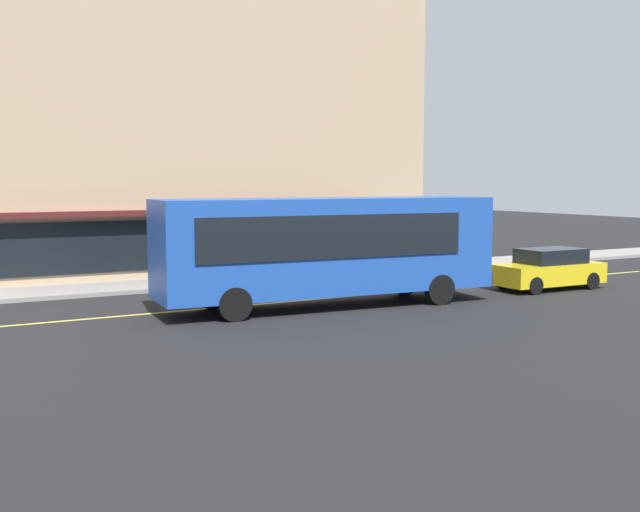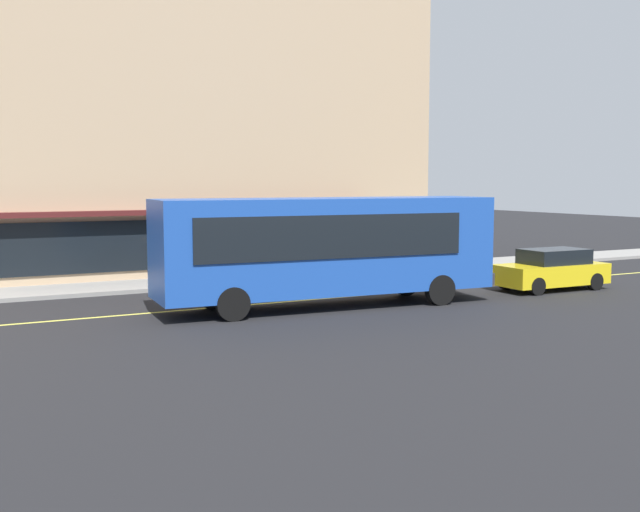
# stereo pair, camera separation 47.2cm
# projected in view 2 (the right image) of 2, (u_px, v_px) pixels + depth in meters

# --- Properties ---
(ground) EXTENTS (120.00, 120.00, 0.00)m
(ground) POSITION_uv_depth(u_px,v_px,m) (277.00, 303.00, 25.04)
(ground) COLOR black
(sidewalk) EXTENTS (80.00, 2.84, 0.15)m
(sidewalk) POSITION_uv_depth(u_px,v_px,m) (219.00, 281.00, 29.95)
(sidewalk) COLOR gray
(sidewalk) RESTS_ON ground
(lane_centre_stripe) EXTENTS (36.00, 0.16, 0.01)m
(lane_centre_stripe) POSITION_uv_depth(u_px,v_px,m) (277.00, 302.00, 25.04)
(lane_centre_stripe) COLOR #D8D14C
(lane_centre_stripe) RESTS_ON ground
(storefront_building) EXTENTS (24.01, 9.14, 15.69)m
(storefront_building) POSITION_uv_depth(u_px,v_px,m) (155.00, 96.00, 33.78)
(storefront_building) COLOR tan
(storefront_building) RESTS_ON ground
(bus) EXTENTS (11.28, 3.30, 3.50)m
(bus) POSITION_uv_depth(u_px,v_px,m) (329.00, 245.00, 24.02)
(bus) COLOR #1E4CAD
(bus) RESTS_ON ground
(traffic_light) EXTENTS (0.30, 0.52, 3.20)m
(traffic_light) POSITION_uv_depth(u_px,v_px,m) (432.00, 215.00, 33.45)
(traffic_light) COLOR #2D2D33
(traffic_light) RESTS_ON sidewalk
(car_yellow) EXTENTS (4.33, 1.91, 1.52)m
(car_yellow) POSITION_uv_depth(u_px,v_px,m) (551.00, 270.00, 27.95)
(car_yellow) COLOR yellow
(car_yellow) RESTS_ON ground
(pedestrian_mid_block) EXTENTS (0.34, 0.34, 1.56)m
(pedestrian_mid_block) POSITION_uv_depth(u_px,v_px,m) (162.00, 258.00, 28.82)
(pedestrian_mid_block) COLOR black
(pedestrian_mid_block) RESTS_ON sidewalk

